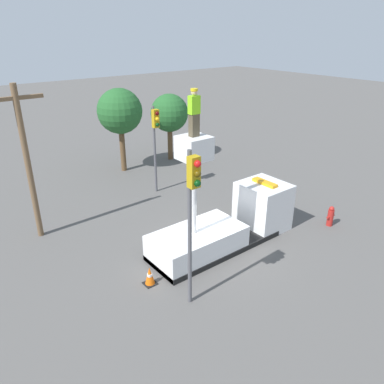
# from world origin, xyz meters

# --- Properties ---
(ground_plane) EXTENTS (120.00, 120.00, 0.00)m
(ground_plane) POSITION_xyz_m (0.00, 0.00, 0.00)
(ground_plane) COLOR #565451
(bucket_truck) EXTENTS (7.12, 2.23, 5.31)m
(bucket_truck) POSITION_xyz_m (0.75, 0.00, 0.96)
(bucket_truck) COLOR black
(bucket_truck) RESTS_ON ground
(worker) EXTENTS (0.40, 0.26, 1.75)m
(worker) POSITION_xyz_m (-1.20, 0.00, 6.19)
(worker) COLOR brown
(worker) RESTS_ON bucket_truck
(traffic_light_pole) EXTENTS (0.34, 0.57, 5.69)m
(traffic_light_pole) POSITION_xyz_m (-3.09, -2.31, 4.01)
(traffic_light_pole) COLOR #515156
(traffic_light_pole) RESTS_ON ground
(traffic_light_across) EXTENTS (0.34, 0.57, 5.08)m
(traffic_light_across) POSITION_xyz_m (1.37, 6.74, 3.60)
(traffic_light_across) COLOR #515156
(traffic_light_across) RESTS_ON ground
(fire_hydrant) EXTENTS (0.54, 0.30, 1.04)m
(fire_hydrant) POSITION_xyz_m (5.82, -2.00, 0.51)
(fire_hydrant) COLOR #B2231E
(fire_hydrant) RESTS_ON ground
(traffic_cone_rear) EXTENTS (0.47, 0.47, 0.75)m
(traffic_cone_rear) POSITION_xyz_m (-3.68, -0.44, 0.36)
(traffic_cone_rear) COLOR black
(traffic_cone_rear) RESTS_ON ground
(tree_left_bg) EXTENTS (2.92, 2.92, 5.52)m
(tree_left_bg) POSITION_xyz_m (1.58, 11.25, 4.02)
(tree_left_bg) COLOR brown
(tree_left_bg) RESTS_ON ground
(tree_right_bg) EXTENTS (2.68, 2.68, 4.78)m
(tree_right_bg) POSITION_xyz_m (5.46, 11.25, 3.40)
(tree_right_bg) COLOR brown
(tree_right_bg) RESTS_ON ground
(utility_pole) EXTENTS (2.20, 0.26, 7.00)m
(utility_pole) POSITION_xyz_m (-5.79, 5.88, 3.81)
(utility_pole) COLOR brown
(utility_pole) RESTS_ON ground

